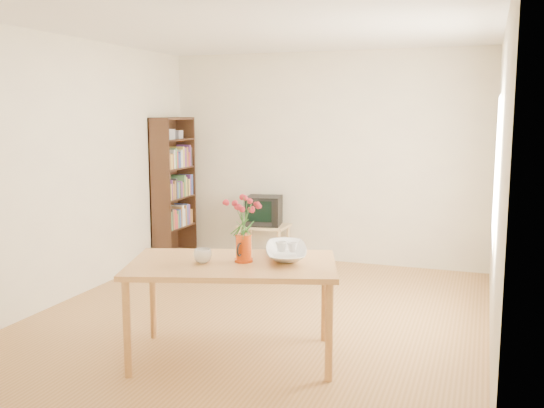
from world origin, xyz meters
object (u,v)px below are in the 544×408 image
at_px(table, 233,272).
at_px(television, 264,210).
at_px(pitcher, 244,249).
at_px(bowl, 286,229).
at_px(mug, 203,256).

relative_size(table, television, 3.60).
distance_m(table, pitcher, 0.19).
distance_m(table, television, 3.09).
bearing_deg(table, bowl, 25.86).
bearing_deg(television, table, -84.27).
bearing_deg(bowl, mug, -143.25).
distance_m(bowl, television, 2.93).
bearing_deg(bowl, table, -137.19).
xyz_separation_m(pitcher, mug, (-0.27, -0.14, -0.04)).
bearing_deg(mug, bowl, 155.64).
bearing_deg(mug, pitcher, 145.51).
bearing_deg(television, mug, -88.30).
bearing_deg(table, pitcher, 14.83).
xyz_separation_m(table, television, (-0.84, 2.97, -0.03)).
bearing_deg(table, television, 88.91).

